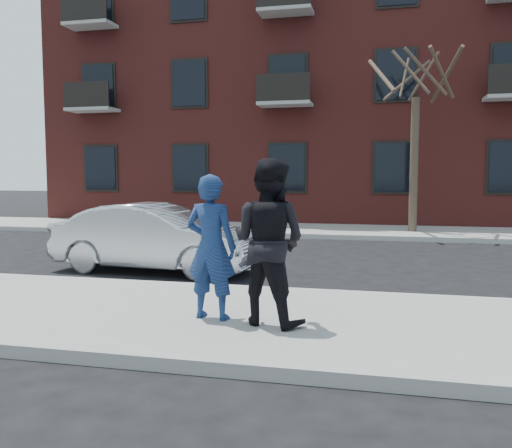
% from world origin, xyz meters
% --- Properties ---
extents(ground, '(100.00, 100.00, 0.00)m').
position_xyz_m(ground, '(0.00, 0.00, 0.00)').
color(ground, black).
rests_on(ground, ground).
extents(near_sidewalk, '(50.00, 3.50, 0.15)m').
position_xyz_m(near_sidewalk, '(0.00, -0.25, 0.07)').
color(near_sidewalk, gray).
rests_on(near_sidewalk, ground).
extents(near_curb, '(50.00, 0.10, 0.15)m').
position_xyz_m(near_curb, '(0.00, 1.55, 0.07)').
color(near_curb, '#999691').
rests_on(near_curb, ground).
extents(far_sidewalk, '(50.00, 3.50, 0.15)m').
position_xyz_m(far_sidewalk, '(0.00, 11.25, 0.07)').
color(far_sidewalk, gray).
rests_on(far_sidewalk, ground).
extents(far_curb, '(50.00, 0.10, 0.15)m').
position_xyz_m(far_curb, '(0.00, 9.45, 0.07)').
color(far_curb, '#999691').
rests_on(far_curb, ground).
extents(apartment_building, '(24.30, 10.30, 12.30)m').
position_xyz_m(apartment_building, '(2.00, 18.00, 6.16)').
color(apartment_building, maroon).
rests_on(apartment_building, ground).
extents(street_tree, '(3.60, 3.60, 6.80)m').
position_xyz_m(street_tree, '(4.50, 11.00, 5.52)').
color(street_tree, '#392C21').
rests_on(street_tree, far_sidewalk).
extents(silver_sedan, '(4.26, 1.77, 1.37)m').
position_xyz_m(silver_sedan, '(-0.85, 3.20, 0.68)').
color(silver_sedan, '#B7BABF').
rests_on(silver_sedan, ground).
extents(man_hoodie, '(0.71, 0.55, 1.81)m').
position_xyz_m(man_hoodie, '(1.50, -0.47, 1.06)').
color(man_hoodie, navy).
rests_on(man_hoodie, near_sidewalk).
extents(man_peacoat, '(1.16, 1.02, 2.00)m').
position_xyz_m(man_peacoat, '(2.24, -0.52, 1.15)').
color(man_peacoat, black).
rests_on(man_peacoat, near_sidewalk).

